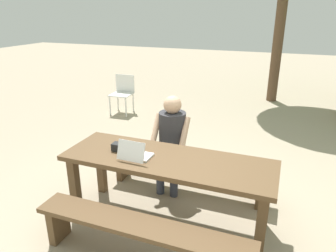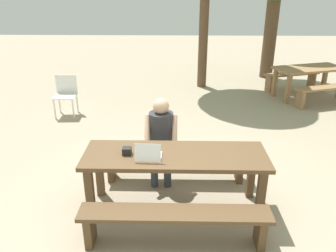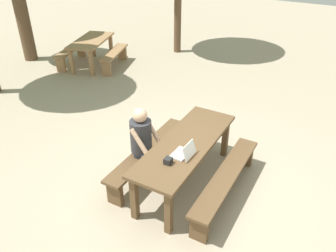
% 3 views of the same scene
% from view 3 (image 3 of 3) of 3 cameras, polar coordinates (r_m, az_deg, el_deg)
% --- Properties ---
extents(ground_plane, '(30.00, 30.00, 0.00)m').
position_cam_3_polar(ground_plane, '(5.40, 2.82, -9.39)').
color(ground_plane, tan).
extents(picnic_table_front, '(2.17, 0.73, 0.75)m').
position_cam_3_polar(picnic_table_front, '(5.01, 3.01, -3.78)').
color(picnic_table_front, brown).
rests_on(picnic_table_front, ground).
extents(bench_near, '(2.01, 0.30, 0.43)m').
position_cam_3_polar(bench_near, '(5.01, 9.73, -8.83)').
color(bench_near, brown).
rests_on(bench_near, ground).
extents(bench_far, '(2.01, 0.30, 0.43)m').
position_cam_3_polar(bench_far, '(5.46, -3.28, -4.55)').
color(bench_far, brown).
rests_on(bench_far, ground).
extents(laptop, '(0.30, 0.28, 0.21)m').
position_cam_3_polar(laptop, '(4.65, 2.72, -4.44)').
color(laptop, white).
rests_on(laptop, picnic_table_front).
extents(small_pouch, '(0.10, 0.09, 0.08)m').
position_cam_3_polar(small_pouch, '(4.50, 0.02, -5.87)').
color(small_pouch, black).
rests_on(small_pouch, picnic_table_front).
extents(person_seated, '(0.43, 0.42, 1.22)m').
position_cam_3_polar(person_seated, '(5.09, -4.25, -2.19)').
color(person_seated, '#333847').
rests_on(person_seated, ground).
extents(picnic_table_mid, '(1.79, 1.21, 0.74)m').
position_cam_3_polar(picnic_table_mid, '(9.78, -12.78, 13.29)').
color(picnic_table_mid, '#9E754C').
rests_on(picnic_table_mid, ground).
extents(bench_mid_south, '(1.50, 0.73, 0.45)m').
position_cam_3_polar(bench_mid_south, '(9.63, -8.98, 11.57)').
color(bench_mid_south, '#9E754C').
rests_on(bench_mid_south, ground).
extents(bench_mid_north, '(1.50, 0.73, 0.45)m').
position_cam_3_polar(bench_mid_north, '(10.15, -16.01, 11.78)').
color(bench_mid_north, '#9E754C').
rests_on(bench_mid_north, ground).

